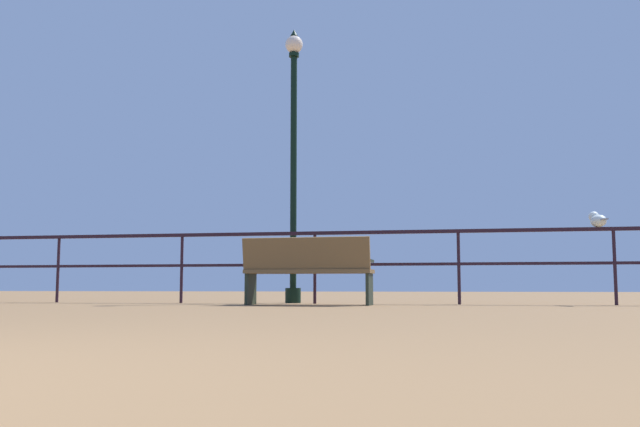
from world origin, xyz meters
The scene contains 4 objects.
pier_railing centered at (0.00, 8.69, 0.76)m, with size 20.10×0.05×1.02m.
bench_near_left centered at (0.06, 7.90, 0.50)m, with size 1.70×0.62×0.88m.
lamppost_center centered at (-0.40, 9.03, 2.31)m, with size 0.27×0.27×4.16m.
seagull_on_rail centered at (3.83, 8.71, 1.12)m, with size 0.24×0.46×0.22m.
Camera 1 is at (1.97, -1.00, 0.25)m, focal length 39.06 mm.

